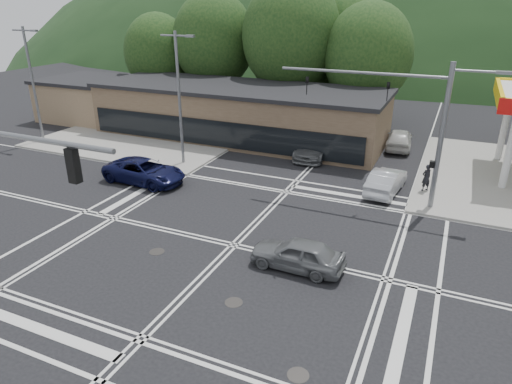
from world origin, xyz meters
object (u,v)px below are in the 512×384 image
at_px(car_queue_b, 399,139).
at_px(car_northbound, 314,147).
at_px(car_blue_west, 144,171).
at_px(pedestrian, 426,178).
at_px(car_grey_center, 297,254).
at_px(car_queue_a, 386,181).

distance_m(car_queue_b, car_northbound, 7.17).
height_order(car_blue_west, pedestrian, pedestrian).
distance_m(car_grey_center, car_queue_a, 10.45).
xyz_separation_m(car_blue_west, car_queue_a, (14.35, 4.59, -0.02)).
relative_size(car_grey_center, car_queue_b, 0.89).
xyz_separation_m(car_queue_a, car_queue_b, (-0.52, 9.46, 0.05)).
bearing_deg(pedestrian, car_grey_center, 26.77).
height_order(car_grey_center, car_queue_a, car_queue_a).
height_order(car_queue_a, pedestrian, pedestrian).
relative_size(car_blue_west, pedestrian, 3.25).
bearing_deg(car_northbound, car_grey_center, -77.58).
bearing_deg(car_blue_west, car_northbound, -38.78).
distance_m(car_queue_a, pedestrian, 2.37).
height_order(car_grey_center, car_queue_b, car_queue_b).
bearing_deg(pedestrian, car_blue_west, -23.93).
bearing_deg(car_queue_b, pedestrian, 102.77).
bearing_deg(car_northbound, car_blue_west, -133.64).
xyz_separation_m(car_queue_a, pedestrian, (2.18, 0.88, 0.25)).
bearing_deg(car_queue_b, car_blue_west, 40.72).
distance_m(car_blue_west, car_northbound, 12.59).
xyz_separation_m(car_blue_west, car_northbound, (8.34, 9.43, 0.02)).
bearing_deg(car_grey_center, car_queue_a, 169.17).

